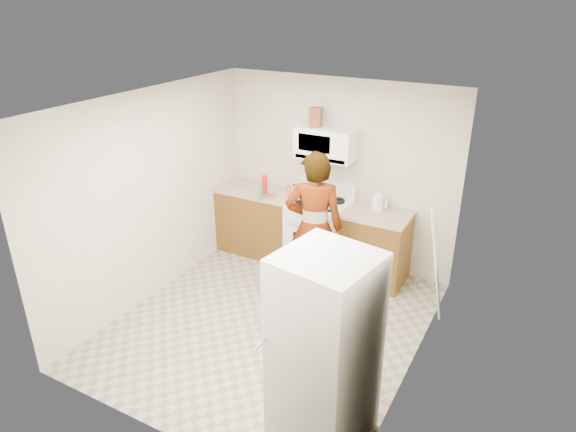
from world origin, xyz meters
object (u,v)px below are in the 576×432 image
Objects in this scene: gas_range at (319,233)px; saucepan at (309,190)px; kettle at (378,202)px; person at (314,228)px; microwave at (326,143)px; fridge at (324,350)px.

gas_range is 5.02× the size of saucepan.
person is at bearing -125.01° from kettle.
microwave is 0.72m from saucepan.
saucepan is (-0.97, -0.02, -0.01)m from kettle.
person is (0.27, -0.88, -0.77)m from microwave.
microwave reaches higher than gas_range.
microwave is at bearing -96.34° from person.
fridge is at bearing 94.55° from person.
person is 2.11m from fridge.
fridge is at bearing -65.09° from microwave.
gas_range is 0.59m from saucepan.
person is 8.30× the size of saucepan.
saucepan is at bearing -83.81° from person.
gas_range is 1.22m from microwave.
fridge is (1.27, -2.74, -0.85)m from microwave.
person reaches higher than gas_range.
fridge is (1.27, -2.61, 0.36)m from gas_range.
person is 1.01m from kettle.
microwave is 0.41× the size of person.
kettle is at bearing 1.13° from microwave.
saucepan is at bearing 151.61° from gas_range.
kettle is 0.83× the size of saucepan.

